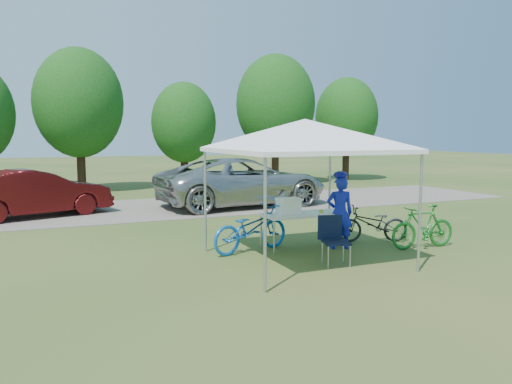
% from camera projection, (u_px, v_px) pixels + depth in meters
% --- Properties ---
extents(ground, '(100.00, 100.00, 0.00)m').
position_uv_depth(ground, '(303.00, 261.00, 9.68)').
color(ground, '#2D5119').
rests_on(ground, ground).
extents(gravel_strip, '(24.00, 5.00, 0.02)m').
position_uv_depth(gravel_strip, '(190.00, 206.00, 16.97)').
color(gravel_strip, gray).
rests_on(gravel_strip, ground).
extents(canopy, '(4.53, 4.53, 3.00)m').
position_uv_depth(canopy, '(305.00, 123.00, 9.37)').
color(canopy, '#A5A5AA').
rests_on(canopy, ground).
extents(treeline, '(24.89, 4.28, 6.30)m').
position_uv_depth(treeline, '(144.00, 110.00, 21.96)').
color(treeline, '#382314').
rests_on(treeline, ground).
extents(folding_table, '(1.84, 0.77, 0.76)m').
position_uv_depth(folding_table, '(304.00, 215.00, 10.71)').
color(folding_table, white).
rests_on(folding_table, ground).
extents(folding_chair, '(0.58, 0.60, 0.92)m').
position_uv_depth(folding_chair, '(333.00, 236.00, 9.38)').
color(folding_chair, black).
rests_on(folding_chair, ground).
extents(cooler, '(0.48, 0.33, 0.35)m').
position_uv_depth(cooler, '(289.00, 206.00, 10.53)').
color(cooler, white).
rests_on(cooler, folding_table).
extents(ice_cream_cup, '(0.08, 0.08, 0.06)m').
position_uv_depth(ice_cream_cup, '(321.00, 211.00, 10.81)').
color(ice_cream_cup, gold).
rests_on(ice_cream_cup, folding_table).
extents(cyclist, '(0.66, 0.54, 1.55)m').
position_uv_depth(cyclist, '(340.00, 213.00, 10.62)').
color(cyclist, '#1621B5').
rests_on(cyclist, ground).
extents(bike_blue, '(1.96, 1.10, 0.98)m').
position_uv_depth(bike_blue, '(251.00, 229.00, 10.38)').
color(bike_blue, blue).
rests_on(bike_blue, ground).
extents(bike_green, '(1.59, 0.54, 0.94)m').
position_uv_depth(bike_green, '(423.00, 227.00, 10.70)').
color(bike_green, '#197122').
rests_on(bike_green, ground).
extents(bike_dark, '(1.68, 1.08, 0.84)m').
position_uv_depth(bike_dark, '(373.00, 224.00, 11.32)').
color(bike_dark, black).
rests_on(bike_dark, ground).
extents(minivan, '(6.04, 3.12, 1.63)m').
position_uv_depth(minivan, '(243.00, 182.00, 17.01)').
color(minivan, '#B2B2AD').
rests_on(minivan, gravel_strip).
extents(sedan, '(4.50, 2.68, 1.40)m').
position_uv_depth(sedan, '(36.00, 193.00, 14.71)').
color(sedan, '#480C0D').
rests_on(sedan, gravel_strip).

